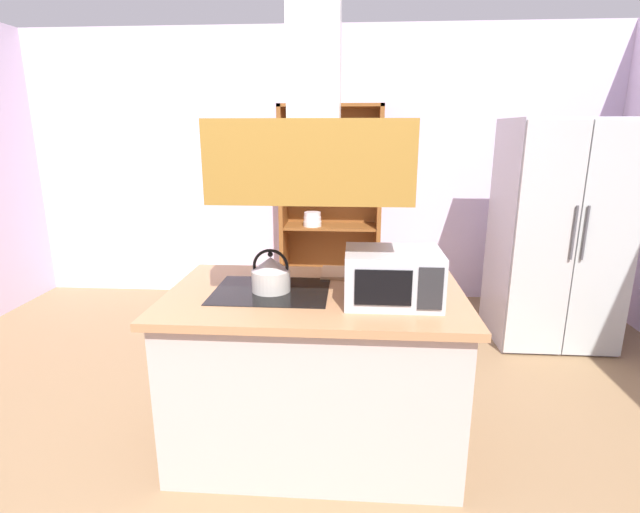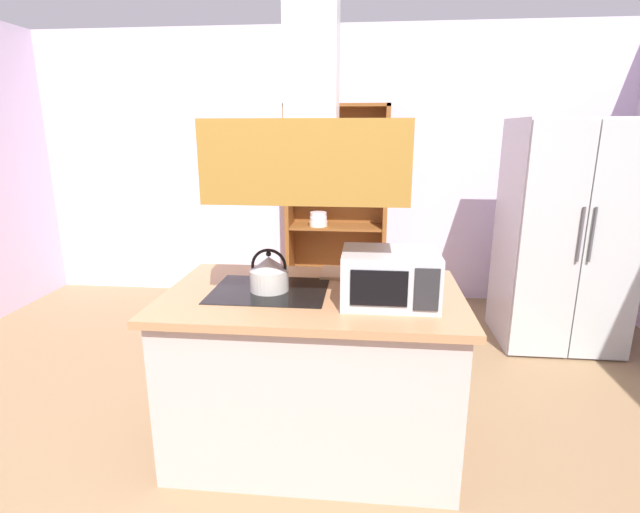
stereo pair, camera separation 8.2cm
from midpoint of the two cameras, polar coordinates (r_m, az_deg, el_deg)
ground_plane at (r=2.63m, az=-6.04°, el=-25.89°), size 7.80×7.80×0.00m
wall_back at (r=4.98m, az=0.66°, el=10.64°), size 6.00×0.12×2.70m
kitchen_island at (r=2.67m, az=0.11°, el=-13.40°), size 1.54×0.95×0.90m
range_hood at (r=2.35m, az=0.13°, el=14.70°), size 0.90×0.70×1.30m
refrigerator at (r=4.29m, az=27.66°, el=2.25°), size 0.90×0.77×1.81m
dish_cabinet at (r=4.81m, az=2.47°, el=4.75°), size 0.99×0.40×1.96m
kettle at (r=2.49m, az=-5.19°, el=-2.03°), size 0.20×0.20×0.23m
cutting_board at (r=2.79m, az=4.50°, el=-2.02°), size 0.34×0.24×0.02m
microwave at (r=2.33m, az=9.37°, el=-2.49°), size 0.46×0.35×0.26m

